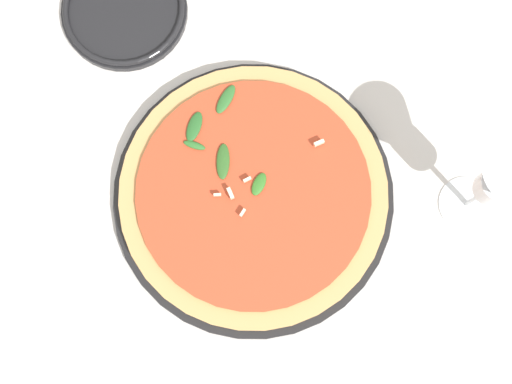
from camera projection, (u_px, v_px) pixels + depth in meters
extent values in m
plane|color=silver|center=(248.00, 187.00, 0.92)|extent=(6.00, 6.00, 0.00)
cylinder|color=black|center=(256.00, 196.00, 0.91)|extent=(0.36, 0.36, 0.01)
cylinder|color=tan|center=(256.00, 193.00, 0.89)|extent=(0.34, 0.34, 0.02)
cylinder|color=#C64728|center=(256.00, 192.00, 0.88)|extent=(0.29, 0.29, 0.01)
ellipsoid|color=#316725|center=(224.00, 161.00, 0.88)|extent=(0.03, 0.03, 0.01)
ellipsoid|color=#347426|center=(259.00, 184.00, 0.88)|extent=(0.03, 0.03, 0.01)
ellipsoid|color=#286228|center=(194.00, 127.00, 0.89)|extent=(0.04, 0.04, 0.01)
ellipsoid|color=#2F6F2D|center=(194.00, 145.00, 0.89)|extent=(0.03, 0.03, 0.01)
ellipsoid|color=#306125|center=(223.00, 161.00, 0.88)|extent=(0.04, 0.05, 0.01)
ellipsoid|color=#2F692C|center=(226.00, 99.00, 0.90)|extent=(0.04, 0.04, 0.01)
cube|color=beige|center=(318.00, 141.00, 0.88)|extent=(0.01, 0.01, 0.01)
cube|color=beige|center=(219.00, 198.00, 0.87)|extent=(0.01, 0.01, 0.01)
cube|color=beige|center=(230.00, 193.00, 0.87)|extent=(0.01, 0.01, 0.01)
cube|color=beige|center=(243.00, 213.00, 0.87)|extent=(0.01, 0.01, 0.01)
cube|color=beige|center=(242.00, 178.00, 0.87)|extent=(0.01, 0.00, 0.01)
cylinder|color=white|center=(467.00, 204.00, 0.91)|extent=(0.07, 0.07, 0.00)
cylinder|color=white|center=(478.00, 197.00, 0.86)|extent=(0.01, 0.01, 0.09)
cone|color=white|center=(504.00, 180.00, 0.77)|extent=(0.08, 0.08, 0.10)
cylinder|color=white|center=(496.00, 186.00, 0.80)|extent=(0.04, 0.04, 0.03)
cylinder|color=black|center=(125.00, 11.00, 0.96)|extent=(0.17, 0.17, 0.01)
torus|color=black|center=(124.00, 8.00, 0.95)|extent=(0.16, 0.16, 0.01)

